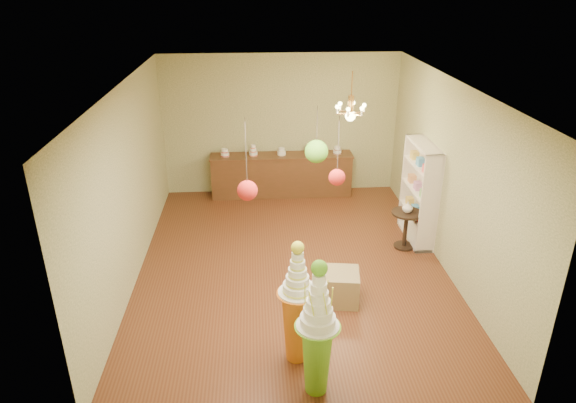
{
  "coord_description": "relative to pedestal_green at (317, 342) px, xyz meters",
  "views": [
    {
      "loc": [
        -0.57,
        -7.42,
        4.45
      ],
      "look_at": [
        -0.06,
        0.0,
        1.15
      ],
      "focal_mm": 32.0,
      "sensor_mm": 36.0,
      "label": 1
    }
  ],
  "objects": [
    {
      "name": "round_table",
      "position": [
        1.97,
        3.3,
        -0.25
      ],
      "size": [
        0.62,
        0.62,
        0.68
      ],
      "rotation": [
        0.0,
        0.0,
        -0.17
      ],
      "color": "black",
      "rests_on": "floor"
    },
    {
      "name": "wall_back",
      "position": [
        -0.07,
        6.1,
        0.81
      ],
      "size": [
        5.0,
        0.04,
        3.0
      ],
      "primitive_type": "cube",
      "color": "tan",
      "rests_on": "ground"
    },
    {
      "name": "floor",
      "position": [
        -0.07,
        2.85,
        -0.69
      ],
      "size": [
        6.5,
        6.5,
        0.0
      ],
      "primitive_type": "plane",
      "color": "#572B17",
      "rests_on": "ground"
    },
    {
      "name": "ceiling",
      "position": [
        -0.07,
        2.85,
        2.31
      ],
      "size": [
        6.5,
        6.5,
        0.0
      ],
      "primitive_type": "plane",
      "rotation": [
        3.14,
        0.0,
        0.0
      ],
      "color": "white",
      "rests_on": "ground"
    },
    {
      "name": "wall_left",
      "position": [
        -2.57,
        2.85,
        0.81
      ],
      "size": [
        0.04,
        6.5,
        3.0
      ],
      "primitive_type": "cube",
      "color": "tan",
      "rests_on": "ground"
    },
    {
      "name": "pom_green_mid",
      "position": [
        0.13,
        1.52,
        1.73
      ],
      "size": [
        0.3,
        0.3,
        0.73
      ],
      "color": "#433830",
      "rests_on": "ceiling"
    },
    {
      "name": "vase",
      "position": [
        1.97,
        3.3,
        0.09
      ],
      "size": [
        0.21,
        0.21,
        0.19
      ],
      "primitive_type": "imported",
      "rotation": [
        0.0,
        0.0,
        -0.13
      ],
      "color": "silver",
      "rests_on": "round_table"
    },
    {
      "name": "wall_front",
      "position": [
        -0.07,
        -0.4,
        0.81
      ],
      "size": [
        5.0,
        0.04,
        3.0
      ],
      "primitive_type": "cube",
      "color": "tan",
      "rests_on": "ground"
    },
    {
      "name": "shelving_unit",
      "position": [
        2.27,
        3.65,
        0.21
      ],
      "size": [
        0.33,
        1.2,
        1.8
      ],
      "color": "silver",
      "rests_on": "floor"
    },
    {
      "name": "wall_right",
      "position": [
        2.43,
        2.85,
        0.81
      ],
      "size": [
        0.04,
        6.5,
        3.0
      ],
      "primitive_type": "cube",
      "color": "tan",
      "rests_on": "ground"
    },
    {
      "name": "pedestal_orange",
      "position": [
        -0.18,
        0.57,
        -0.05
      ],
      "size": [
        0.48,
        0.48,
        1.66
      ],
      "rotation": [
        0.0,
        0.0,
        0.04
      ],
      "color": "orange",
      "rests_on": "floor"
    },
    {
      "name": "sideboard",
      "position": [
        -0.07,
        5.82,
        -0.21
      ],
      "size": [
        3.04,
        0.54,
        1.16
      ],
      "color": "#523019",
      "rests_on": "floor"
    },
    {
      "name": "chandelier",
      "position": [
        1.0,
        3.88,
        1.61
      ],
      "size": [
        0.65,
        0.65,
        0.85
      ],
      "rotation": [
        0.0,
        0.0,
        0.17
      ],
      "color": "#C58945",
      "rests_on": "ceiling"
    },
    {
      "name": "burlap_riser",
      "position": [
        0.57,
        1.75,
        -0.45
      ],
      "size": [
        0.6,
        0.6,
        0.48
      ],
      "primitive_type": "cube",
      "rotation": [
        0.0,
        0.0,
        -0.14
      ],
      "color": "#957D51",
      "rests_on": "floor"
    },
    {
      "name": "pedestal_green",
      "position": [
        0.0,
        0.0,
        0.0
      ],
      "size": [
        0.53,
        0.53,
        1.74
      ],
      "rotation": [
        0.0,
        0.0,
        -0.11
      ],
      "color": "#72BA28",
      "rests_on": "floor"
    },
    {
      "name": "pom_red_right",
      "position": [
        0.32,
        1.0,
        1.58
      ],
      "size": [
        0.2,
        0.2,
        0.83
      ],
      "color": "#433830",
      "rests_on": "ceiling"
    },
    {
      "name": "pom_red_left",
      "position": [
        -0.74,
        1.04,
        1.43
      ],
      "size": [
        0.25,
        0.25,
        1.01
      ],
      "color": "#433830",
      "rests_on": "ceiling"
    }
  ]
}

